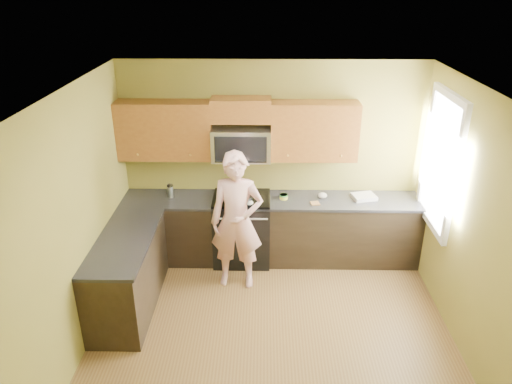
{
  "coord_description": "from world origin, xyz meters",
  "views": [
    {
      "loc": [
        -0.1,
        -4.14,
        3.68
      ],
      "look_at": [
        -0.2,
        1.3,
        1.2
      ],
      "focal_mm": 33.82,
      "sensor_mm": 36.0,
      "label": 1
    }
  ],
  "objects_px": {
    "butter_tub": "(284,199)",
    "travel_mug": "(171,197)",
    "microwave": "(241,159)",
    "woman": "(237,221)",
    "stove": "(242,228)",
    "frying_pan": "(242,200)"
  },
  "relations": [
    {
      "from": "stove",
      "to": "woman",
      "type": "bearing_deg",
      "value": -93.28
    },
    {
      "from": "travel_mug",
      "to": "microwave",
      "type": "bearing_deg",
      "value": 4.07
    },
    {
      "from": "frying_pan",
      "to": "butter_tub",
      "type": "bearing_deg",
      "value": 32.36
    },
    {
      "from": "microwave",
      "to": "woman",
      "type": "relative_size",
      "value": 0.43
    },
    {
      "from": "butter_tub",
      "to": "travel_mug",
      "type": "xyz_separation_m",
      "value": [
        -1.52,
        0.03,
        -0.0
      ]
    },
    {
      "from": "woman",
      "to": "travel_mug",
      "type": "distance_m",
      "value": 1.12
    },
    {
      "from": "frying_pan",
      "to": "butter_tub",
      "type": "relative_size",
      "value": 4.29
    },
    {
      "from": "frying_pan",
      "to": "travel_mug",
      "type": "xyz_separation_m",
      "value": [
        -0.97,
        0.15,
        -0.03
      ]
    },
    {
      "from": "microwave",
      "to": "frying_pan",
      "type": "xyz_separation_m",
      "value": [
        0.01,
        -0.22,
        -0.5
      ]
    },
    {
      "from": "woman",
      "to": "frying_pan",
      "type": "height_order",
      "value": "woman"
    },
    {
      "from": "microwave",
      "to": "frying_pan",
      "type": "height_order",
      "value": "microwave"
    },
    {
      "from": "frying_pan",
      "to": "stove",
      "type": "bearing_deg",
      "value": 119.11
    },
    {
      "from": "woman",
      "to": "stove",
      "type": "bearing_deg",
      "value": 90.34
    },
    {
      "from": "stove",
      "to": "frying_pan",
      "type": "height_order",
      "value": "frying_pan"
    },
    {
      "from": "stove",
      "to": "butter_tub",
      "type": "relative_size",
      "value": 8.49
    },
    {
      "from": "butter_tub",
      "to": "stove",
      "type": "bearing_deg",
      "value": -177.53
    },
    {
      "from": "stove",
      "to": "woman",
      "type": "xyz_separation_m",
      "value": [
        -0.03,
        -0.58,
        0.42
      ]
    },
    {
      "from": "microwave",
      "to": "travel_mug",
      "type": "bearing_deg",
      "value": -175.93
    },
    {
      "from": "stove",
      "to": "butter_tub",
      "type": "xyz_separation_m",
      "value": [
        0.56,
        0.02,
        0.45
      ]
    },
    {
      "from": "frying_pan",
      "to": "butter_tub",
      "type": "distance_m",
      "value": 0.56
    },
    {
      "from": "stove",
      "to": "travel_mug",
      "type": "height_order",
      "value": "travel_mug"
    },
    {
      "from": "travel_mug",
      "to": "butter_tub",
      "type": "bearing_deg",
      "value": -1.22
    }
  ]
}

